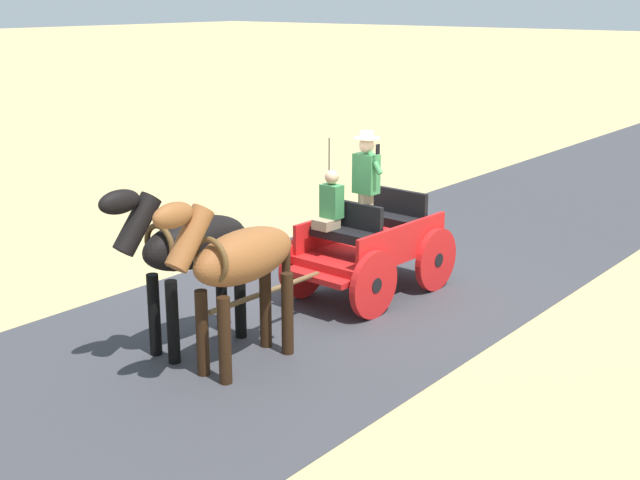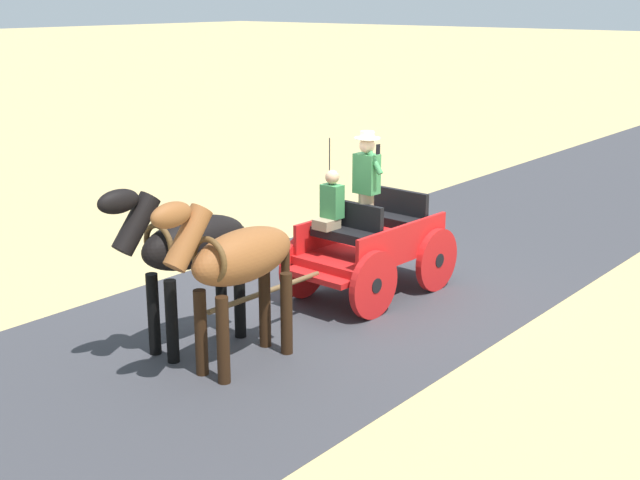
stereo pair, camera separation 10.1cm
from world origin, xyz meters
TOP-DOWN VIEW (x-y plane):
  - ground_plane at (0.00, 0.00)m, footprint 200.00×200.00m
  - road_surface at (0.00, 0.00)m, footprint 5.30×160.00m
  - horse_drawn_carriage at (-0.27, 0.11)m, footprint 1.49×4.51m
  - horse_near_side at (-0.59, 3.15)m, footprint 0.56×2.13m
  - horse_off_side at (0.28, 3.12)m, footprint 0.66×2.13m

SIDE VIEW (x-z plane):
  - ground_plane at x=0.00m, z-range 0.00..0.00m
  - road_surface at x=0.00m, z-range 0.00..0.01m
  - horse_drawn_carriage at x=-0.27m, z-range -0.43..2.07m
  - horse_near_side at x=-0.59m, z-range 0.22..2.43m
  - horse_off_side at x=0.28m, z-range 0.22..2.43m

